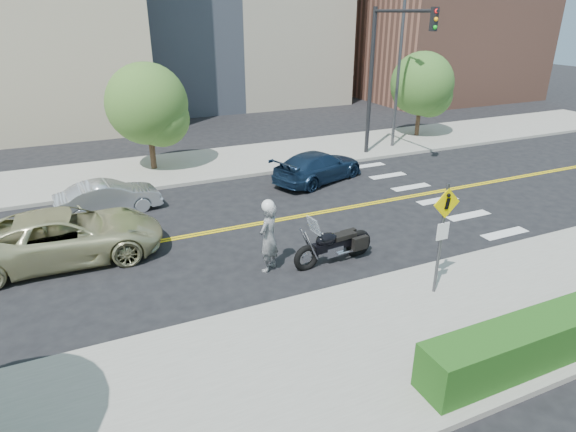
{
  "coord_description": "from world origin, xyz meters",
  "views": [
    {
      "loc": [
        -3.76,
        -14.64,
        6.95
      ],
      "look_at": [
        1.76,
        -2.37,
        1.2
      ],
      "focal_mm": 30.0,
      "sensor_mm": 36.0,
      "label": 1
    }
  ],
  "objects_px": {
    "parked_car_blue": "(318,167)",
    "motorcycle": "(334,237)",
    "pedestrian_sign": "(443,229)",
    "motorcyclist": "(269,236)",
    "suv": "(66,236)",
    "parked_car_silver": "(109,197)"
  },
  "relations": [
    {
      "from": "pedestrian_sign",
      "to": "motorcycle",
      "type": "relative_size",
      "value": 1.14
    },
    {
      "from": "pedestrian_sign",
      "to": "motorcycle",
      "type": "xyz_separation_m",
      "value": [
        -1.47,
        2.78,
        -1.16
      ]
    },
    {
      "from": "pedestrian_sign",
      "to": "suv",
      "type": "distance_m",
      "value": 10.74
    },
    {
      "from": "parked_car_blue",
      "to": "motorcycle",
      "type": "bearing_deg",
      "value": 135.61
    },
    {
      "from": "parked_car_blue",
      "to": "motorcyclist",
      "type": "bearing_deg",
      "value": 122.03
    },
    {
      "from": "suv",
      "to": "parked_car_silver",
      "type": "bearing_deg",
      "value": -22.32
    },
    {
      "from": "pedestrian_sign",
      "to": "parked_car_silver",
      "type": "distance_m",
      "value": 12.02
    },
    {
      "from": "motorcycle",
      "to": "parked_car_blue",
      "type": "relative_size",
      "value": 0.58
    },
    {
      "from": "motorcycle",
      "to": "parked_car_blue",
      "type": "height_order",
      "value": "motorcycle"
    },
    {
      "from": "suv",
      "to": "parked_car_silver",
      "type": "distance_m",
      "value": 3.65
    },
    {
      "from": "suv",
      "to": "parked_car_blue",
      "type": "relative_size",
      "value": 1.23
    },
    {
      "from": "motorcyclist",
      "to": "parked_car_silver",
      "type": "relative_size",
      "value": 0.59
    },
    {
      "from": "pedestrian_sign",
      "to": "parked_car_silver",
      "type": "relative_size",
      "value": 0.81
    },
    {
      "from": "parked_car_silver",
      "to": "parked_car_blue",
      "type": "distance_m",
      "value": 8.77
    },
    {
      "from": "motorcyclist",
      "to": "motorcycle",
      "type": "distance_m",
      "value": 2.01
    },
    {
      "from": "pedestrian_sign",
      "to": "motorcyclist",
      "type": "bearing_deg",
      "value": 137.76
    },
    {
      "from": "parked_car_blue",
      "to": "parked_car_silver",
      "type": "bearing_deg",
      "value": 70.1
    },
    {
      "from": "motorcyclist",
      "to": "parked_car_silver",
      "type": "height_order",
      "value": "motorcyclist"
    },
    {
      "from": "pedestrian_sign",
      "to": "parked_car_blue",
      "type": "distance_m",
      "value": 9.82
    },
    {
      "from": "pedestrian_sign",
      "to": "motorcyclist",
      "type": "distance_m",
      "value": 4.71
    },
    {
      "from": "motorcycle",
      "to": "suv",
      "type": "bearing_deg",
      "value": 148.85
    },
    {
      "from": "suv",
      "to": "parked_car_silver",
      "type": "relative_size",
      "value": 1.51
    }
  ]
}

